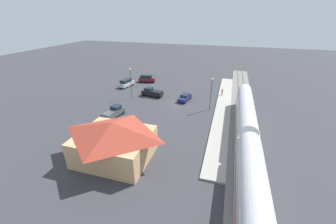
{
  "coord_description": "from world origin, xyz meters",
  "views": [
    {
      "loc": [
        -10.32,
        43.13,
        19.04
      ],
      "look_at": [
        0.54,
        7.12,
        1.0
      ],
      "focal_mm": 22.05,
      "sensor_mm": 36.0,
      "label": 1
    }
  ],
  "objects_px": {
    "pickup_charcoal": "(113,112)",
    "sedan_navy": "(185,97)",
    "suv_maroon": "(147,78)",
    "light_pole_lot_center": "(131,80)",
    "pickup_black": "(152,92)",
    "pedestrian_on_platform": "(222,92)",
    "light_pole_near_platform": "(211,90)",
    "station_building": "(114,140)",
    "suv_silver": "(126,83)"
  },
  "relations": [
    {
      "from": "station_building",
      "to": "light_pole_lot_center",
      "type": "height_order",
      "value": "light_pole_lot_center"
    },
    {
      "from": "station_building",
      "to": "pedestrian_on_platform",
      "type": "bearing_deg",
      "value": -114.09
    },
    {
      "from": "suv_maroon",
      "to": "station_building",
      "type": "bearing_deg",
      "value": 104.98
    },
    {
      "from": "pickup_black",
      "to": "light_pole_lot_center",
      "type": "bearing_deg",
      "value": 34.7
    },
    {
      "from": "light_pole_lot_center",
      "to": "pickup_charcoal",
      "type": "bearing_deg",
      "value": 95.07
    },
    {
      "from": "pickup_black",
      "to": "light_pole_lot_center",
      "type": "distance_m",
      "value": 6.3
    },
    {
      "from": "suv_maroon",
      "to": "light_pole_near_platform",
      "type": "height_order",
      "value": "light_pole_near_platform"
    },
    {
      "from": "light_pole_near_platform",
      "to": "pedestrian_on_platform",
      "type": "bearing_deg",
      "value": -102.83
    },
    {
      "from": "pedestrian_on_platform",
      "to": "sedan_navy",
      "type": "xyz_separation_m",
      "value": [
        8.34,
        5.5,
        -0.4
      ]
    },
    {
      "from": "sedan_navy",
      "to": "pickup_charcoal",
      "type": "bearing_deg",
      "value": 46.57
    },
    {
      "from": "sedan_navy",
      "to": "station_building",
      "type": "bearing_deg",
      "value": 78.5
    },
    {
      "from": "sedan_navy",
      "to": "light_pole_lot_center",
      "type": "xyz_separation_m",
      "value": [
        12.86,
        2.25,
        3.87
      ]
    },
    {
      "from": "pickup_charcoal",
      "to": "pickup_black",
      "type": "xyz_separation_m",
      "value": [
        -3.26,
        -13.25,
        0.0
      ]
    },
    {
      "from": "pickup_black",
      "to": "suv_silver",
      "type": "height_order",
      "value": "suv_silver"
    },
    {
      "from": "pickup_charcoal",
      "to": "sedan_navy",
      "type": "bearing_deg",
      "value": -133.43
    },
    {
      "from": "pickup_black",
      "to": "sedan_navy",
      "type": "bearing_deg",
      "value": 175.75
    },
    {
      "from": "station_building",
      "to": "light_pole_lot_center",
      "type": "xyz_separation_m",
      "value": [
        7.94,
        -21.89,
        1.76
      ]
    },
    {
      "from": "pickup_charcoal",
      "to": "light_pole_near_platform",
      "type": "distance_m",
      "value": 20.67
    },
    {
      "from": "pedestrian_on_platform",
      "to": "pickup_charcoal",
      "type": "distance_m",
      "value": 27.18
    },
    {
      "from": "sedan_navy",
      "to": "light_pole_lot_center",
      "type": "bearing_deg",
      "value": 9.91
    },
    {
      "from": "suv_silver",
      "to": "light_pole_near_platform",
      "type": "relative_size",
      "value": 0.73
    },
    {
      "from": "sedan_navy",
      "to": "suv_maroon",
      "type": "distance_m",
      "value": 18.35
    },
    {
      "from": "station_building",
      "to": "sedan_navy",
      "type": "relative_size",
      "value": 2.26
    },
    {
      "from": "station_building",
      "to": "suv_silver",
      "type": "bearing_deg",
      "value": -65.58
    },
    {
      "from": "station_building",
      "to": "suv_maroon",
      "type": "relative_size",
      "value": 2.08
    },
    {
      "from": "pickup_black",
      "to": "light_pole_near_platform",
      "type": "height_order",
      "value": "light_pole_near_platform"
    },
    {
      "from": "light_pole_lot_center",
      "to": "sedan_navy",
      "type": "bearing_deg",
      "value": -170.09
    },
    {
      "from": "station_building",
      "to": "pickup_black",
      "type": "relative_size",
      "value": 1.92
    },
    {
      "from": "pickup_charcoal",
      "to": "light_pole_lot_center",
      "type": "xyz_separation_m",
      "value": [
        0.92,
        -10.36,
        3.72
      ]
    },
    {
      "from": "suv_silver",
      "to": "sedan_navy",
      "type": "relative_size",
      "value": 1.08
    },
    {
      "from": "station_building",
      "to": "pickup_black",
      "type": "distance_m",
      "value": 25.14
    },
    {
      "from": "pedestrian_on_platform",
      "to": "light_pole_near_platform",
      "type": "relative_size",
      "value": 0.24
    },
    {
      "from": "pickup_charcoal",
      "to": "light_pole_near_platform",
      "type": "bearing_deg",
      "value": -153.43
    },
    {
      "from": "light_pole_near_platform",
      "to": "station_building",
      "type": "bearing_deg",
      "value": 61.51
    },
    {
      "from": "sedan_navy",
      "to": "suv_maroon",
      "type": "bearing_deg",
      "value": -38.26
    },
    {
      "from": "pedestrian_on_platform",
      "to": "light_pole_lot_center",
      "type": "relative_size",
      "value": 0.23
    },
    {
      "from": "sedan_navy",
      "to": "light_pole_near_platform",
      "type": "bearing_deg",
      "value": 150.94
    },
    {
      "from": "suv_maroon",
      "to": "light_pole_lot_center",
      "type": "height_order",
      "value": "light_pole_lot_center"
    },
    {
      "from": "pedestrian_on_platform",
      "to": "suv_silver",
      "type": "height_order",
      "value": "suv_silver"
    },
    {
      "from": "pickup_charcoal",
      "to": "pickup_black",
      "type": "bearing_deg",
      "value": -103.81
    },
    {
      "from": "pedestrian_on_platform",
      "to": "pickup_black",
      "type": "relative_size",
      "value": 0.3
    },
    {
      "from": "suv_maroon",
      "to": "light_pole_lot_center",
      "type": "xyz_separation_m",
      "value": [
        -1.55,
        13.61,
        3.6
      ]
    },
    {
      "from": "suv_maroon",
      "to": "light_pole_lot_center",
      "type": "bearing_deg",
      "value": 96.5
    },
    {
      "from": "pickup_black",
      "to": "pickup_charcoal",
      "type": "bearing_deg",
      "value": 76.19
    },
    {
      "from": "pickup_black",
      "to": "suv_maroon",
      "type": "bearing_deg",
      "value": -61.88
    },
    {
      "from": "pickup_black",
      "to": "light_pole_near_platform",
      "type": "xyz_separation_m",
      "value": [
        -14.97,
        4.14,
        3.49
      ]
    },
    {
      "from": "sedan_navy",
      "to": "suv_maroon",
      "type": "relative_size",
      "value": 0.92
    },
    {
      "from": "sedan_navy",
      "to": "suv_maroon",
      "type": "height_order",
      "value": "suv_maroon"
    },
    {
      "from": "suv_silver",
      "to": "sedan_navy",
      "type": "bearing_deg",
      "value": 163.4
    },
    {
      "from": "suv_maroon",
      "to": "light_pole_near_platform",
      "type": "bearing_deg",
      "value": 144.33
    }
  ]
}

